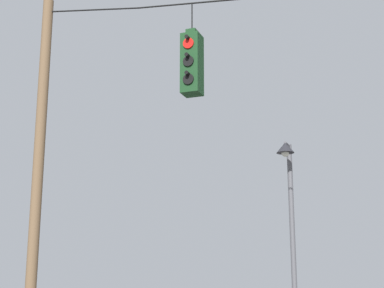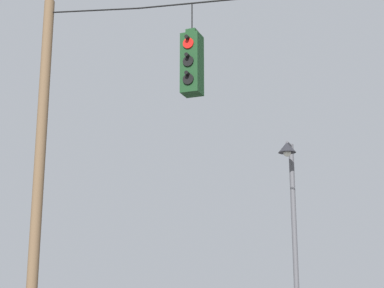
% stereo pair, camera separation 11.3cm
% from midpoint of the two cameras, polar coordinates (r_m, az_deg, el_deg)
% --- Properties ---
extents(utility_pole_left, '(0.21, 0.21, 7.71)m').
position_cam_midpoint_polar(utility_pole_left, '(11.70, -15.02, -3.25)').
color(utility_pole_left, brown).
rests_on(utility_pole_left, ground_plane).
extents(traffic_light_near_left_pole, '(0.34, 0.46, 1.77)m').
position_cam_midpoint_polar(traffic_light_near_left_pole, '(10.74, -0.32, 7.82)').
color(traffic_light_near_left_pole, '#143819').
extents(street_lamp, '(0.41, 0.72, 5.14)m').
position_cam_midpoint_polar(street_lamp, '(13.84, 9.25, -6.32)').
color(street_lamp, '#515156').
rests_on(street_lamp, ground_plane).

